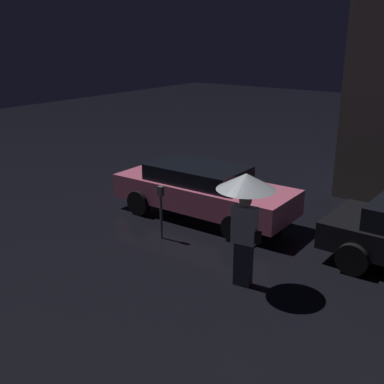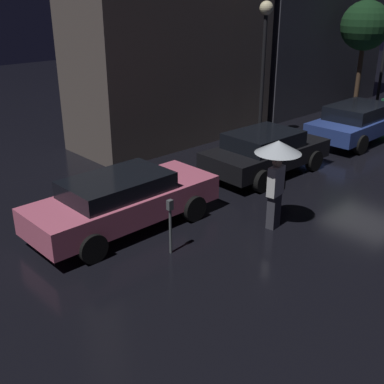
# 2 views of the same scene
# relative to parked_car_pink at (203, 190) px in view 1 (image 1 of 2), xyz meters

# --- Properties ---
(parked_car_pink) EXTENTS (4.69, 1.92, 1.34)m
(parked_car_pink) POSITION_rel_parked_car_pink_xyz_m (0.00, 0.00, 0.00)
(parked_car_pink) COLOR #DB6684
(parked_car_pink) RESTS_ON ground
(pedestrian_with_umbrella) EXTENTS (1.07, 1.07, 2.17)m
(pedestrian_with_umbrella) POSITION_rel_parked_car_pink_xyz_m (2.62, -2.42, 0.97)
(pedestrian_with_umbrella) COLOR #383842
(pedestrian_with_umbrella) RESTS_ON ground
(parking_meter) EXTENTS (0.12, 0.10, 1.25)m
(parking_meter) POSITION_rel_parked_car_pink_xyz_m (0.02, -1.67, 0.05)
(parking_meter) COLOR #4C5154
(parking_meter) RESTS_ON ground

